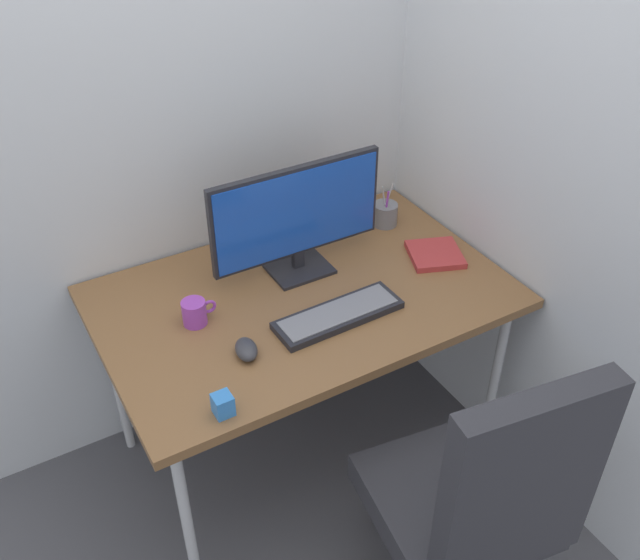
{
  "coord_description": "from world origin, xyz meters",
  "views": [
    {
      "loc": [
        -0.86,
        -1.6,
        2.13
      ],
      "look_at": [
        0.02,
        -0.08,
        0.84
      ],
      "focal_mm": 39.68,
      "sensor_mm": 36.0,
      "label": 1
    }
  ],
  "objects_px": {
    "pen_holder": "(385,214)",
    "mouse": "(246,349)",
    "coffee_mug": "(195,312)",
    "office_chair": "(479,500)",
    "notebook": "(435,254)",
    "monitor": "(297,216)",
    "desk_clamp_accessory": "(223,405)",
    "keyboard": "(338,315)"
  },
  "relations": [
    {
      "from": "pen_holder",
      "to": "mouse",
      "type": "bearing_deg",
      "value": -152.25
    },
    {
      "from": "coffee_mug",
      "to": "office_chair",
      "type": "bearing_deg",
      "value": -62.28
    },
    {
      "from": "mouse",
      "to": "notebook",
      "type": "distance_m",
      "value": 0.79
    },
    {
      "from": "pen_holder",
      "to": "notebook",
      "type": "bearing_deg",
      "value": -83.96
    },
    {
      "from": "office_chair",
      "to": "monitor",
      "type": "distance_m",
      "value": 1.02
    },
    {
      "from": "pen_holder",
      "to": "desk_clamp_accessory",
      "type": "bearing_deg",
      "value": -147.66
    },
    {
      "from": "pen_holder",
      "to": "desk_clamp_accessory",
      "type": "distance_m",
      "value": 1.07
    },
    {
      "from": "mouse",
      "to": "notebook",
      "type": "height_order",
      "value": "mouse"
    },
    {
      "from": "pen_holder",
      "to": "coffee_mug",
      "type": "relative_size",
      "value": 1.51
    },
    {
      "from": "pen_holder",
      "to": "office_chair",
      "type": "bearing_deg",
      "value": -110.57
    },
    {
      "from": "mouse",
      "to": "coffee_mug",
      "type": "xyz_separation_m",
      "value": [
        -0.07,
        0.21,
        0.02
      ]
    },
    {
      "from": "monitor",
      "to": "coffee_mug",
      "type": "xyz_separation_m",
      "value": [
        -0.41,
        -0.09,
        -0.17
      ]
    },
    {
      "from": "notebook",
      "to": "coffee_mug",
      "type": "distance_m",
      "value": 0.86
    },
    {
      "from": "monitor",
      "to": "keyboard",
      "type": "distance_m",
      "value": 0.35
    },
    {
      "from": "mouse",
      "to": "desk_clamp_accessory",
      "type": "bearing_deg",
      "value": -118.5
    },
    {
      "from": "coffee_mug",
      "to": "monitor",
      "type": "bearing_deg",
      "value": 12.9
    },
    {
      "from": "keyboard",
      "to": "desk_clamp_accessory",
      "type": "relative_size",
      "value": 6.6
    },
    {
      "from": "mouse",
      "to": "desk_clamp_accessory",
      "type": "relative_size",
      "value": 1.58
    },
    {
      "from": "keyboard",
      "to": "notebook",
      "type": "xyz_separation_m",
      "value": [
        0.46,
        0.12,
        -0.0
      ]
    },
    {
      "from": "mouse",
      "to": "coffee_mug",
      "type": "distance_m",
      "value": 0.22
    },
    {
      "from": "pen_holder",
      "to": "keyboard",
      "type": "bearing_deg",
      "value": -138.53
    },
    {
      "from": "monitor",
      "to": "notebook",
      "type": "bearing_deg",
      "value": -21.5
    },
    {
      "from": "monitor",
      "to": "pen_holder",
      "type": "relative_size",
      "value": 3.64
    },
    {
      "from": "office_chair",
      "to": "notebook",
      "type": "relative_size",
      "value": 5.99
    },
    {
      "from": "office_chair",
      "to": "keyboard",
      "type": "distance_m",
      "value": 0.67
    },
    {
      "from": "office_chair",
      "to": "desk_clamp_accessory",
      "type": "distance_m",
      "value": 0.72
    },
    {
      "from": "office_chair",
      "to": "monitor",
      "type": "xyz_separation_m",
      "value": [
        -0.03,
        0.93,
        0.4
      ]
    },
    {
      "from": "coffee_mug",
      "to": "desk_clamp_accessory",
      "type": "distance_m",
      "value": 0.39
    },
    {
      "from": "monitor",
      "to": "mouse",
      "type": "xyz_separation_m",
      "value": [
        -0.34,
        -0.3,
        -0.19
      ]
    },
    {
      "from": "monitor",
      "to": "notebook",
      "type": "relative_size",
      "value": 3.4
    },
    {
      "from": "keyboard",
      "to": "pen_holder",
      "type": "relative_size",
      "value": 2.5
    },
    {
      "from": "notebook",
      "to": "keyboard",
      "type": "bearing_deg",
      "value": -144.65
    },
    {
      "from": "mouse",
      "to": "desk_clamp_accessory",
      "type": "distance_m",
      "value": 0.23
    },
    {
      "from": "monitor",
      "to": "coffee_mug",
      "type": "distance_m",
      "value": 0.45
    },
    {
      "from": "desk_clamp_accessory",
      "to": "keyboard",
      "type": "bearing_deg",
      "value": 21.78
    },
    {
      "from": "keyboard",
      "to": "pen_holder",
      "type": "distance_m",
      "value": 0.58
    },
    {
      "from": "notebook",
      "to": "coffee_mug",
      "type": "height_order",
      "value": "coffee_mug"
    },
    {
      "from": "monitor",
      "to": "desk_clamp_accessory",
      "type": "distance_m",
      "value": 0.71
    },
    {
      "from": "office_chair",
      "to": "mouse",
      "type": "xyz_separation_m",
      "value": [
        -0.37,
        0.63,
        0.22
      ]
    },
    {
      "from": "office_chair",
      "to": "coffee_mug",
      "type": "distance_m",
      "value": 0.98
    },
    {
      "from": "mouse",
      "to": "pen_holder",
      "type": "height_order",
      "value": "pen_holder"
    },
    {
      "from": "office_chair",
      "to": "pen_holder",
      "type": "distance_m",
      "value": 1.12
    }
  ]
}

